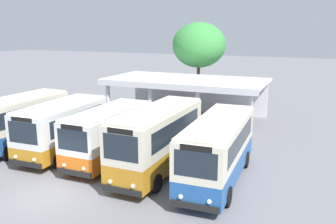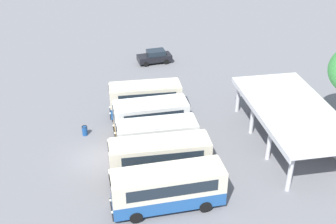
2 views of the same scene
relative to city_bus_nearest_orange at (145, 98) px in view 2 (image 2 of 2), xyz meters
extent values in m
plane|color=slate|center=(6.38, -4.87, -1.83)|extent=(180.00, 180.00, 0.00)
cylinder|color=black|center=(0.97, -2.09, -1.38)|extent=(0.24, 0.90, 0.90)
cylinder|color=black|center=(-1.05, -2.05, -1.38)|extent=(0.24, 0.90, 0.90)
cylinder|color=black|center=(1.05, 2.07, -1.38)|extent=(0.24, 0.90, 0.90)
cylinder|color=black|center=(-0.97, 2.11, -1.38)|extent=(0.24, 0.90, 0.90)
cube|color=#23569E|center=(0.00, 0.01, -0.93)|extent=(2.26, 6.75, 1.04)
cube|color=beige|center=(0.00, 0.01, 0.48)|extent=(2.26, 6.75, 1.78)
cube|color=beige|center=(0.00, 0.01, 1.43)|extent=(2.19, 6.55, 0.12)
cube|color=black|center=(-0.07, -3.37, -1.31)|extent=(2.02, 0.14, 0.28)
cube|color=#1E2833|center=(-0.07, -3.33, 0.53)|extent=(1.74, 0.08, 1.16)
cube|color=black|center=(-0.07, -3.33, 1.25)|extent=(1.28, 0.08, 0.24)
cube|color=#1E2833|center=(1.05, 0.09, 0.53)|extent=(0.15, 5.37, 0.98)
cube|color=#1E2833|center=(-1.05, 0.13, 0.53)|extent=(0.15, 5.37, 0.98)
sphere|color=#EAEACC|center=(0.52, -3.37, -1.00)|extent=(0.20, 0.20, 0.20)
sphere|color=#EAEACC|center=(-0.65, -3.35, -1.00)|extent=(0.20, 0.20, 0.20)
cylinder|color=black|center=(4.42, -1.89, -1.38)|extent=(0.26, 0.91, 0.90)
cylinder|color=black|center=(2.25, -1.98, -1.38)|extent=(0.26, 0.91, 0.90)
cylinder|color=black|center=(4.26, 2.14, -1.38)|extent=(0.26, 0.91, 0.90)
cylinder|color=black|center=(2.09, 2.06, -1.38)|extent=(0.26, 0.91, 0.90)
cube|color=orange|center=(3.25, 0.08, -1.00)|extent=(2.53, 6.60, 0.91)
cube|color=white|center=(3.25, 0.08, 0.34)|extent=(2.53, 6.60, 1.76)
cube|color=white|center=(3.25, 0.08, 1.28)|extent=(2.45, 6.40, 0.12)
cube|color=black|center=(3.38, -3.20, -1.31)|extent=(2.16, 0.19, 0.28)
cube|color=#1E2833|center=(3.38, -3.16, 0.39)|extent=(1.86, 0.12, 1.15)
cube|color=black|center=(3.38, -3.16, 1.10)|extent=(1.36, 0.10, 0.24)
cube|color=#1E2833|center=(4.37, 0.23, 0.39)|extent=(0.25, 5.21, 0.97)
cube|color=#1E2833|center=(2.12, 0.14, 0.39)|extent=(0.25, 5.21, 0.97)
sphere|color=#EAEACC|center=(4.01, -3.17, -1.00)|extent=(0.20, 0.20, 0.20)
sphere|color=#EAEACC|center=(2.76, -3.22, -1.00)|extent=(0.20, 0.20, 0.20)
cylinder|color=black|center=(7.55, -1.88, -1.38)|extent=(0.23, 0.90, 0.90)
cylinder|color=black|center=(5.49, -1.90, -1.38)|extent=(0.23, 0.90, 0.90)
cylinder|color=black|center=(7.52, 2.17, -1.38)|extent=(0.23, 0.90, 0.90)
cylinder|color=black|center=(5.46, 2.16, -1.38)|extent=(0.23, 0.90, 0.90)
cube|color=orange|center=(6.51, 0.14, -0.98)|extent=(2.21, 6.56, 0.95)
cube|color=white|center=(6.51, 0.14, 0.32)|extent=(2.21, 6.56, 1.64)
cube|color=white|center=(6.51, 0.14, 1.19)|extent=(2.14, 6.36, 0.12)
cube|color=black|center=(6.53, -3.16, -1.31)|extent=(2.05, 0.12, 0.28)
cube|color=#1E2833|center=(6.53, -3.12, 0.37)|extent=(1.77, 0.06, 1.06)
cube|color=black|center=(6.53, -3.12, 1.01)|extent=(1.29, 0.06, 0.24)
cube|color=#1E2833|center=(7.57, 0.25, 0.37)|extent=(0.08, 5.23, 0.90)
cube|color=#1E2833|center=(5.44, 0.23, 0.37)|extent=(0.08, 5.23, 0.90)
sphere|color=#EAEACC|center=(7.12, -3.15, -1.00)|extent=(0.20, 0.20, 0.20)
sphere|color=#EAEACC|center=(5.94, -3.16, -1.00)|extent=(0.20, 0.20, 0.20)
cylinder|color=black|center=(10.75, -2.50, -1.38)|extent=(0.23, 0.90, 0.90)
cylinder|color=black|center=(8.72, -2.48, -1.38)|extent=(0.23, 0.90, 0.90)
cylinder|color=black|center=(10.79, 2.17, -1.38)|extent=(0.23, 0.90, 0.90)
cylinder|color=black|center=(8.77, 2.19, -1.38)|extent=(0.23, 0.90, 0.90)
cube|color=orange|center=(9.76, -0.15, -0.87)|extent=(2.19, 7.55, 1.16)
cube|color=beige|center=(9.76, -0.15, 0.62)|extent=(2.19, 7.55, 1.81)
cube|color=beige|center=(9.76, -0.15, 1.58)|extent=(2.13, 7.32, 0.12)
cube|color=black|center=(9.72, -3.95, -1.31)|extent=(2.02, 0.12, 0.28)
cube|color=#1E2833|center=(9.72, -3.91, 0.67)|extent=(1.74, 0.07, 1.17)
cube|color=black|center=(9.72, -3.91, 1.40)|extent=(1.27, 0.06, 0.24)
cube|color=#1E2833|center=(10.81, -0.06, 0.67)|extent=(0.09, 6.03, 0.99)
cube|color=#1E2833|center=(8.71, -0.05, 0.67)|extent=(0.09, 6.03, 0.99)
sphere|color=#EAEACC|center=(10.31, -3.95, -1.00)|extent=(0.20, 0.20, 0.20)
sphere|color=#EAEACC|center=(9.14, -3.94, -1.00)|extent=(0.20, 0.20, 0.20)
cylinder|color=black|center=(14.16, -2.48, -1.38)|extent=(0.26, 0.91, 0.90)
cylinder|color=black|center=(12.08, -2.57, -1.38)|extent=(0.26, 0.91, 0.90)
cylinder|color=black|center=(13.94, 2.37, -1.38)|extent=(0.26, 0.91, 0.90)
cylinder|color=black|center=(11.86, 2.28, -1.38)|extent=(0.26, 0.91, 0.90)
cube|color=#23569E|center=(13.01, -0.10, -0.93)|extent=(2.53, 7.91, 1.03)
cube|color=beige|center=(13.01, -0.10, 0.42)|extent=(2.53, 7.91, 1.67)
cube|color=beige|center=(13.01, -0.10, 1.31)|extent=(2.45, 7.67, 0.12)
cube|color=black|center=(13.18, -4.04, -1.31)|extent=(2.08, 0.19, 0.28)
cube|color=#1E2833|center=(13.18, -3.99, 0.47)|extent=(1.79, 0.13, 1.08)
cube|color=black|center=(13.18, -3.99, 1.13)|extent=(1.31, 0.11, 0.24)
cube|color=#1E2833|center=(14.09, 0.05, 0.47)|extent=(0.32, 6.25, 0.92)
cube|color=#1E2833|center=(11.92, -0.05, 0.47)|extent=(0.32, 6.25, 0.92)
sphere|color=#EAEACC|center=(13.78, -4.00, -1.00)|extent=(0.20, 0.20, 0.20)
sphere|color=#EAEACC|center=(12.58, -4.05, -1.00)|extent=(0.20, 0.20, 0.20)
cylinder|color=black|center=(-11.45, 1.54, -1.51)|extent=(0.26, 0.66, 0.64)
cylinder|color=black|center=(-13.10, 1.34, -1.51)|extent=(0.26, 0.66, 0.64)
cylinder|color=black|center=(-11.76, 4.05, -1.51)|extent=(0.26, 0.66, 0.64)
cylinder|color=black|center=(-13.40, 3.85, -1.51)|extent=(0.26, 0.66, 0.64)
cube|color=black|center=(-12.43, 2.70, -1.16)|extent=(2.24, 4.26, 0.70)
cube|color=#1E2833|center=(-12.45, 2.90, -0.51)|extent=(1.74, 2.29, 0.60)
cylinder|color=silver|center=(0.78, 8.94, -0.23)|extent=(0.36, 0.36, 3.20)
cylinder|color=silver|center=(4.78, 8.94, -0.23)|extent=(0.36, 0.36, 3.20)
cylinder|color=silver|center=(8.78, 8.94, -0.23)|extent=(0.36, 0.36, 3.20)
cylinder|color=silver|center=(12.79, 8.94, -0.23)|extent=(0.36, 0.36, 3.20)
cube|color=white|center=(6.78, 14.54, -0.23)|extent=(12.81, 0.20, 3.20)
cube|color=white|center=(6.78, 11.64, 1.47)|extent=(13.31, 6.50, 0.20)
cube|color=white|center=(6.78, 8.44, 1.23)|extent=(13.31, 0.10, 0.28)
cylinder|color=slate|center=(5.78, 10.88, -1.61)|extent=(0.03, 0.03, 0.44)
cylinder|color=slate|center=(5.43, 10.88, -1.61)|extent=(0.03, 0.03, 0.44)
cylinder|color=slate|center=(5.78, 11.23, -1.61)|extent=(0.03, 0.03, 0.44)
cylinder|color=slate|center=(5.43, 11.23, -1.61)|extent=(0.03, 0.03, 0.44)
cube|color=#1E4CB2|center=(5.60, 11.06, -1.37)|extent=(0.45, 0.45, 0.04)
cube|color=#1E4CB2|center=(5.60, 11.26, -1.17)|extent=(0.44, 0.05, 0.40)
cylinder|color=slate|center=(6.42, 10.99, -1.61)|extent=(0.03, 0.03, 0.44)
cylinder|color=slate|center=(6.07, 10.99, -1.61)|extent=(0.03, 0.03, 0.44)
cylinder|color=slate|center=(6.42, 11.34, -1.61)|extent=(0.03, 0.03, 0.44)
cylinder|color=slate|center=(6.07, 11.34, -1.61)|extent=(0.03, 0.03, 0.44)
cube|color=#1E4CB2|center=(6.24, 11.16, -1.37)|extent=(0.45, 0.45, 0.04)
cube|color=#1E4CB2|center=(6.24, 11.36, -1.17)|extent=(0.44, 0.05, 0.40)
cylinder|color=slate|center=(7.06, 10.89, -1.61)|extent=(0.03, 0.03, 0.44)
cylinder|color=slate|center=(6.71, 10.88, -1.61)|extent=(0.03, 0.03, 0.44)
cylinder|color=slate|center=(7.06, 11.24, -1.61)|extent=(0.03, 0.03, 0.44)
cylinder|color=slate|center=(6.71, 11.23, -1.61)|extent=(0.03, 0.03, 0.44)
cube|color=#1E4CB2|center=(6.88, 11.06, -1.37)|extent=(0.45, 0.45, 0.04)
cube|color=#1E4CB2|center=(6.88, 11.26, -1.17)|extent=(0.44, 0.05, 0.40)
cylinder|color=slate|center=(7.70, 10.97, -1.61)|extent=(0.03, 0.03, 0.44)
cylinder|color=slate|center=(7.35, 10.96, -1.61)|extent=(0.03, 0.03, 0.44)
cylinder|color=slate|center=(7.70, 11.32, -1.61)|extent=(0.03, 0.03, 0.44)
cylinder|color=slate|center=(7.35, 11.32, -1.61)|extent=(0.03, 0.03, 0.44)
cube|color=#1E4CB2|center=(7.53, 11.14, -1.37)|extent=(0.45, 0.45, 0.04)
cube|color=#1E4CB2|center=(7.52, 11.34, -1.17)|extent=(0.44, 0.05, 0.40)
cylinder|color=slate|center=(8.34, 10.92, -1.61)|extent=(0.03, 0.03, 0.44)
cylinder|color=slate|center=(7.99, 10.92, -1.61)|extent=(0.03, 0.03, 0.44)
cylinder|color=slate|center=(8.34, 11.27, -1.61)|extent=(0.03, 0.03, 0.44)
cylinder|color=slate|center=(7.99, 11.27, -1.61)|extent=(0.03, 0.03, 0.44)
cube|color=#1E4CB2|center=(8.17, 11.10, -1.37)|extent=(0.45, 0.45, 0.04)
cube|color=#1E4CB2|center=(8.16, 11.30, -1.17)|extent=(0.44, 0.05, 0.40)
cylinder|color=#19478C|center=(2.54, -5.80, -1.41)|extent=(0.48, 0.48, 0.85)
torus|color=black|center=(2.54, -5.80, -0.96)|extent=(0.49, 0.49, 0.06)
camera|label=1|loc=(17.54, -16.66, 5.68)|focal=38.62mm
camera|label=2|loc=(35.45, -4.06, 19.04)|focal=45.62mm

